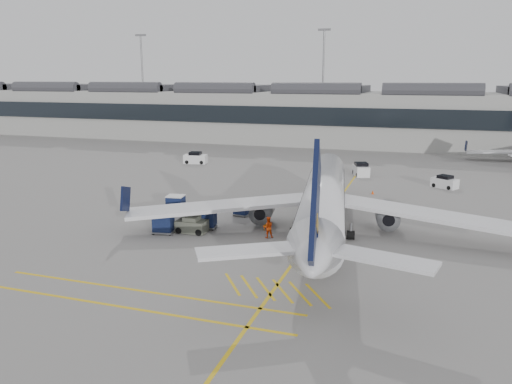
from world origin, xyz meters
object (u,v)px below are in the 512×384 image
(belt_loader, at_px, (310,237))
(pushback_tug, at_px, (192,225))
(airliner_main, at_px, (324,199))
(ramp_agent_a, at_px, (266,222))
(baggage_cart_a, at_px, (242,207))
(ramp_agent_b, at_px, (268,227))

(belt_loader, xyz_separation_m, pushback_tug, (-10.99, -0.50, 0.20))
(airliner_main, height_order, pushback_tug, airliner_main)
(airliner_main, relative_size, ramp_agent_a, 24.80)
(airliner_main, xyz_separation_m, belt_loader, (-0.46, -3.50, -2.63))
(baggage_cart_a, xyz_separation_m, ramp_agent_a, (3.94, -4.12, -0.09))
(baggage_cart_a, bearing_deg, ramp_agent_b, -43.14)
(belt_loader, distance_m, ramp_agent_b, 3.90)
(baggage_cart_a, height_order, pushback_tug, baggage_cart_a)
(ramp_agent_a, xyz_separation_m, pushback_tug, (-6.33, -2.78, -0.11))
(belt_loader, relative_size, pushback_tug, 1.52)
(baggage_cart_a, distance_m, ramp_agent_a, 5.70)
(baggage_cart_a, xyz_separation_m, pushback_tug, (-2.39, -6.90, -0.20))
(airliner_main, bearing_deg, belt_loader, -106.29)
(airliner_main, relative_size, belt_loader, 9.35)
(belt_loader, relative_size, ramp_agent_b, 2.19)
(airliner_main, relative_size, ramp_agent_b, 20.51)
(belt_loader, bearing_deg, airliner_main, 68.76)
(airliner_main, xyz_separation_m, ramp_agent_b, (-4.33, -3.26, -2.15))
(ramp_agent_b, relative_size, pushback_tug, 0.69)
(baggage_cart_a, distance_m, ramp_agent_b, 7.77)
(airliner_main, height_order, ramp_agent_a, airliner_main)
(baggage_cart_a, xyz_separation_m, ramp_agent_b, (4.74, -6.16, 0.08))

